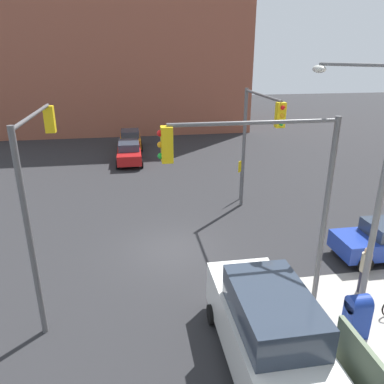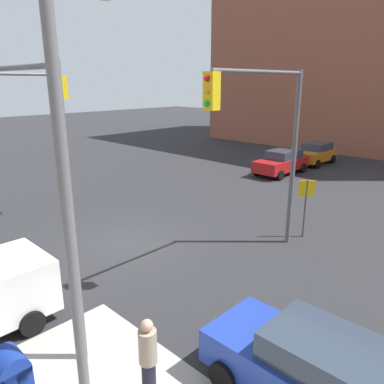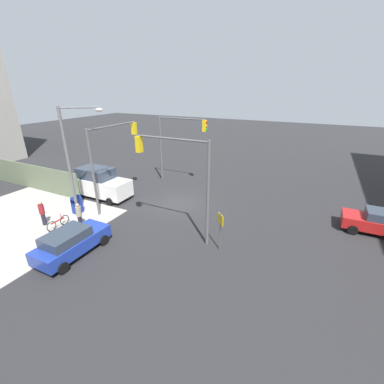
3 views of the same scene
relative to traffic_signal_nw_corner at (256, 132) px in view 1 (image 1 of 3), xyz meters
The scene contains 12 objects.
ground_plane 6.94m from the traffic_signal_nw_corner, 59.97° to the right, with size 120.00×120.00×0.00m, color #28282B.
building_brick_west 30.83m from the traffic_signal_nw_corner, 165.99° to the right, with size 16.00×28.00×20.60m.
traffic_signal_nw_corner is the anchor object (origin of this frame).
traffic_signal_se_corner 10.37m from the traffic_signal_nw_corner, 60.18° to the right, with size 5.13×0.36×6.50m.
traffic_signal_ne_corner 7.39m from the traffic_signal_nw_corner, 16.09° to the right, with size 0.36×5.38×6.50m.
street_lamp_corner 7.58m from the traffic_signal_nw_corner, ahead, with size 2.29×1.73×8.00m.
warning_sign_two_way 4.08m from the traffic_signal_nw_corner, behind, with size 0.48×0.48×2.40m.
mailbox_blue 9.62m from the traffic_signal_nw_corner, ahead, with size 0.56×0.64×1.43m.
sedan_orange 17.86m from the traffic_signal_nw_corner, 159.53° to the right, with size 3.81×2.02×1.62m.
hatchback_red 13.80m from the traffic_signal_nw_corner, 151.95° to the right, with size 4.38×2.02×1.62m.
van_white_delivery 10.41m from the traffic_signal_nw_corner, 15.88° to the right, with size 5.40×2.32×2.62m.
pedestrian_crossing 7.97m from the traffic_signal_nw_corner, 16.39° to the left, with size 0.36×0.36×1.82m.
Camera 1 is at (14.59, -1.47, 8.27)m, focal length 35.00 mm.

